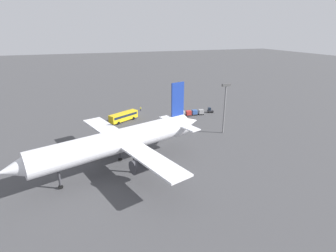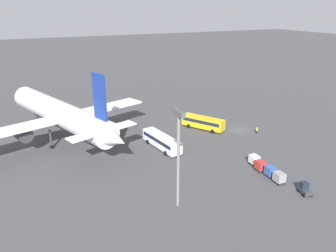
# 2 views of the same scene
# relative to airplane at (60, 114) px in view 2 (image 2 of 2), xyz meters

# --- Properties ---
(ground_plane) EXTENTS (600.00, 600.00, 0.00)m
(ground_plane) POSITION_rel_airplane_xyz_m (-11.80, -42.58, -7.15)
(ground_plane) COLOR #424244
(airplane) EXTENTS (48.70, 41.68, 19.00)m
(airplane) POSITION_rel_airplane_xyz_m (0.00, 0.00, 0.00)
(airplane) COLOR silver
(airplane) RESTS_ON ground
(shuttle_bus_near) EXTENTS (11.43, 8.13, 3.19)m
(shuttle_bus_near) POSITION_rel_airplane_xyz_m (-6.91, -34.67, -5.23)
(shuttle_bus_near) COLOR gold
(shuttle_bus_near) RESTS_ON ground
(shuttle_bus_far) EXTENTS (12.65, 4.37, 3.04)m
(shuttle_bus_far) POSITION_rel_airplane_xyz_m (-13.36, -19.59, -5.31)
(shuttle_bus_far) COLOR white
(shuttle_bus_far) RESTS_ON ground
(baggage_tug) EXTENTS (2.67, 2.19, 2.10)m
(baggage_tug) POSITION_rel_airplane_xyz_m (-41.88, -33.48, -6.21)
(baggage_tug) COLOR #333338
(baggage_tug) RESTS_ON ground
(worker_person) EXTENTS (0.38, 0.38, 1.74)m
(worker_person) POSITION_rel_airplane_xyz_m (-15.90, -45.17, -6.28)
(worker_person) COLOR #1E1E2D
(worker_person) RESTS_ON ground
(cargo_cart_grey) EXTENTS (2.11, 1.82, 2.06)m
(cargo_cart_grey) POSITION_rel_airplane_xyz_m (-37.17, -32.16, -5.96)
(cargo_cart_grey) COLOR #38383D
(cargo_cart_grey) RESTS_ON ground
(cargo_cart_blue) EXTENTS (2.11, 1.82, 2.06)m
(cargo_cart_blue) POSITION_rel_airplane_xyz_m (-34.56, -32.47, -5.96)
(cargo_cart_blue) COLOR #38383D
(cargo_cart_blue) RESTS_ON ground
(cargo_cart_red) EXTENTS (2.11, 1.82, 2.06)m
(cargo_cart_red) POSITION_rel_airplane_xyz_m (-31.94, -32.29, -5.96)
(cargo_cart_red) COLOR #38383D
(cargo_cart_red) RESTS_ON ground
(cargo_cart_white) EXTENTS (2.11, 1.82, 2.06)m
(cargo_cart_white) POSITION_rel_airplane_xyz_m (-29.33, -32.95, -5.96)
(cargo_cart_white) COLOR #38383D
(cargo_cart_white) RESTS_ON ground
(light_pole) EXTENTS (2.80, 0.70, 16.15)m
(light_pole) POSITION_rel_airplane_xyz_m (-35.24, -12.22, 2.87)
(light_pole) COLOR slate
(light_pole) RESTS_ON ground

